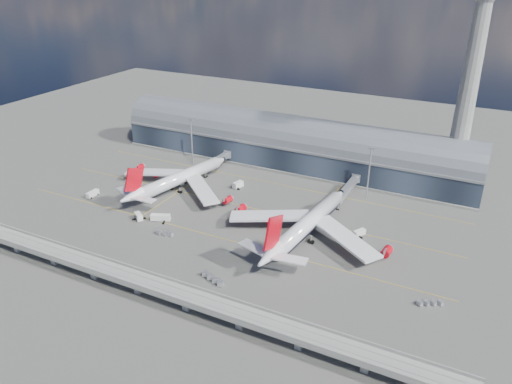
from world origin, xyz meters
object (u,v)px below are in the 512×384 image
at_px(cargo_train_0, 165,233).
at_px(airliner_right, 306,225).
at_px(service_truck_5, 181,182).
at_px(floodlight_mast_right, 369,172).
at_px(airliner_left, 177,179).
at_px(service_truck_1, 139,217).
at_px(service_truck_4, 238,185).
at_px(floodlight_mast_left, 192,140).
at_px(control_tower, 469,87).
at_px(cargo_train_1, 213,279).
at_px(cargo_train_2, 430,303).
at_px(service_truck_2, 161,218).
at_px(service_truck_0, 93,194).
at_px(service_truck_3, 359,233).

bearing_deg(cargo_train_0, airliner_right, -56.12).
relative_size(service_truck_5, cargo_train_0, 0.71).
bearing_deg(service_truck_5, floodlight_mast_right, -34.29).
height_order(airliner_left, service_truck_1, airliner_left).
xyz_separation_m(airliner_right, service_truck_5, (-77.32, 21.66, -4.69)).
relative_size(floodlight_mast_right, airliner_right, 0.35).
distance_m(floodlight_mast_right, service_truck_4, 64.68).
bearing_deg(service_truck_1, airliner_left, 38.85).
bearing_deg(service_truck_1, cargo_train_0, -73.07).
bearing_deg(floodlight_mast_left, floodlight_mast_right, 0.00).
bearing_deg(control_tower, cargo_train_1, -118.55).
xyz_separation_m(floodlight_mast_left, airliner_left, (13.65, -34.29, -7.58)).
bearing_deg(cargo_train_2, floodlight_mast_right, 58.68).
bearing_deg(airliner_left, service_truck_2, -56.72).
distance_m(floodlight_mast_right, airliner_left, 93.22).
bearing_deg(service_truck_0, cargo_train_2, -4.19).
xyz_separation_m(service_truck_2, service_truck_5, (-14.55, 36.60, -0.22)).
relative_size(floodlight_mast_right, service_truck_1, 4.54).
relative_size(airliner_right, service_truck_4, 12.07).
distance_m(control_tower, cargo_train_1, 146.26).
height_order(airliner_right, cargo_train_0, airliner_right).
height_order(service_truck_1, service_truck_3, service_truck_1).
bearing_deg(airliner_left, cargo_train_0, -50.21).
relative_size(service_truck_3, cargo_train_1, 0.52).
relative_size(service_truck_4, cargo_train_0, 0.76).
bearing_deg(floodlight_mast_left, cargo_train_0, -64.95).
distance_m(floodlight_mast_right, service_truck_2, 99.19).
height_order(service_truck_1, service_truck_5, service_truck_1).
xyz_separation_m(service_truck_1, service_truck_4, (23.13, 49.38, 0.12)).
height_order(service_truck_0, service_truck_1, service_truck_1).
height_order(control_tower, cargo_train_1, control_tower).
bearing_deg(floodlight_mast_right, service_truck_1, -141.11).
bearing_deg(service_truck_5, cargo_train_1, -99.35).
distance_m(service_truck_2, service_truck_5, 39.39).
bearing_deg(cargo_train_0, airliner_left, 37.17).
xyz_separation_m(floodlight_mast_right, cargo_train_2, (41.41, -71.33, -12.83)).
xyz_separation_m(floodlight_mast_right, service_truck_3, (7.27, -37.26, -12.28)).
height_order(service_truck_0, cargo_train_2, service_truck_0).
distance_m(airliner_left, service_truck_4, 30.39).
xyz_separation_m(floodlight_mast_left, cargo_train_0, (34.42, -73.66, -12.71)).
bearing_deg(airliner_right, control_tower, 63.89).
height_order(service_truck_3, cargo_train_0, service_truck_3).
distance_m(floodlight_mast_left, airliner_left, 37.68).
relative_size(control_tower, service_truck_1, 18.20).
height_order(floodlight_mast_right, service_truck_1, floodlight_mast_right).
height_order(floodlight_mast_right, service_truck_3, floodlight_mast_right).
bearing_deg(cargo_train_1, service_truck_0, 50.49).
bearing_deg(service_truck_0, floodlight_mast_left, 72.32).
height_order(service_truck_1, cargo_train_1, service_truck_1).
relative_size(service_truck_3, cargo_train_0, 0.72).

